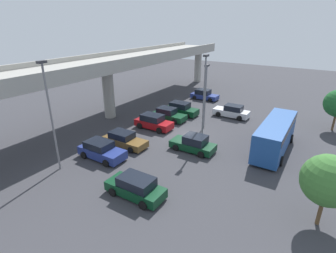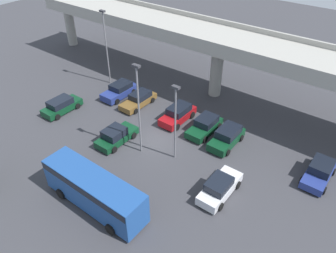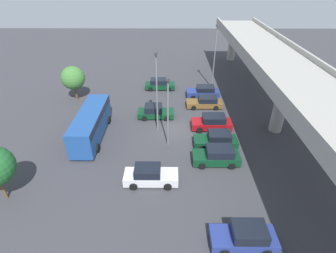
% 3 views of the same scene
% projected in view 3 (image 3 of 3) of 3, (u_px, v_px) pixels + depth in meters
% --- Properties ---
extents(ground_plane, '(110.33, 110.33, 0.00)m').
position_uv_depth(ground_plane, '(176.00, 130.00, 29.64)').
color(ground_plane, '#38383D').
extents(highway_overpass, '(52.88, 6.76, 7.78)m').
position_uv_depth(highway_overpass, '(288.00, 76.00, 26.16)').
color(highway_overpass, '#9E9B93').
rests_on(highway_overpass, ground_plane).
extents(parked_car_0, '(2.04, 4.40, 1.55)m').
position_uv_depth(parked_car_0, '(160.00, 84.00, 38.96)').
color(parked_car_0, '#0C381E').
rests_on(parked_car_0, ground_plane).
extents(parked_car_1, '(2.15, 4.48, 1.61)m').
position_uv_depth(parked_car_1, '(203.00, 92.00, 36.54)').
color(parked_car_1, navy).
rests_on(parked_car_1, ground_plane).
extents(parked_car_2, '(2.03, 4.62, 1.44)m').
position_uv_depth(parked_car_2, '(205.00, 102.00, 34.00)').
color(parked_car_2, brown).
rests_on(parked_car_2, ground_plane).
extents(parked_car_3, '(2.10, 4.34, 1.60)m').
position_uv_depth(parked_car_3, '(155.00, 112.00, 31.70)').
color(parked_car_3, '#0C381E').
rests_on(parked_car_3, ground_plane).
extents(parked_car_4, '(2.09, 4.46, 1.69)m').
position_uv_depth(parked_car_4, '(212.00, 123.00, 29.40)').
color(parked_car_4, maroon).
rests_on(parked_car_4, ground_plane).
extents(parked_car_5, '(2.09, 4.39, 1.58)m').
position_uv_depth(parked_car_5, '(217.00, 140.00, 26.63)').
color(parked_car_5, '#0C381E').
rests_on(parked_car_5, ground_plane).
extents(parked_car_6, '(2.10, 4.37, 1.68)m').
position_uv_depth(parked_car_6, '(217.00, 156.00, 24.32)').
color(parked_car_6, '#0C381E').
rests_on(parked_car_6, ground_plane).
extents(parked_car_7, '(2.00, 4.56, 1.63)m').
position_uv_depth(parked_car_7, '(150.00, 176.00, 22.09)').
color(parked_car_7, silver).
rests_on(parked_car_7, ground_plane).
extents(parked_car_8, '(2.08, 4.33, 1.59)m').
position_uv_depth(parked_car_8, '(245.00, 236.00, 17.16)').
color(parked_car_8, navy).
rests_on(parked_car_8, ground_plane).
extents(shuttle_bus, '(8.89, 2.66, 2.94)m').
position_uv_depth(shuttle_bus, '(91.00, 122.00, 27.58)').
color(shuttle_bus, '#1E478C').
rests_on(shuttle_bus, ground_plane).
extents(lamp_post_near_aisle, '(0.70, 0.35, 8.79)m').
position_uv_depth(lamp_post_near_aisle, '(157.00, 88.00, 27.01)').
color(lamp_post_near_aisle, slate).
rests_on(lamp_post_near_aisle, ground_plane).
extents(lamp_post_mid_lot, '(0.70, 0.35, 7.37)m').
position_uv_depth(lamp_post_mid_lot, '(168.00, 108.00, 24.83)').
color(lamp_post_mid_lot, slate).
rests_on(lamp_post_mid_lot, ground_plane).
extents(lamp_post_by_overpass, '(0.70, 0.35, 9.04)m').
position_uv_depth(lamp_post_by_overpass, '(215.00, 53.00, 36.96)').
color(lamp_post_by_overpass, slate).
rests_on(lamp_post_by_overpass, ground_plane).
extents(tree_front_left, '(3.09, 3.09, 4.70)m').
position_uv_depth(tree_front_left, '(73.00, 78.00, 34.57)').
color(tree_front_left, brown).
rests_on(tree_front_left, ground_plane).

